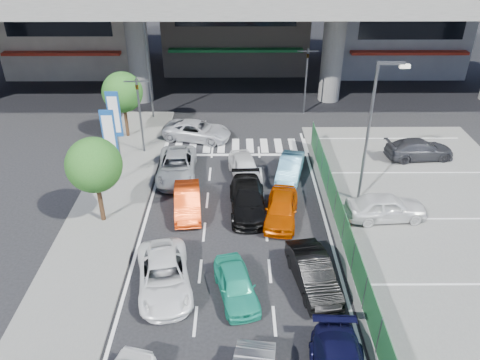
{
  "coord_description": "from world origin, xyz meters",
  "views": [
    {
      "loc": [
        0.13,
        -16.39,
        14.51
      ],
      "look_at": [
        0.26,
        4.54,
        2.2
      ],
      "focal_mm": 35.0,
      "sensor_mm": 36.0,
      "label": 1
    }
  ],
  "objects_px": {
    "traffic_light_right": "(307,65)",
    "taxi_orange_right": "(281,208)",
    "signboard_far": "(115,116)",
    "taxi_teal_mid": "(236,284)",
    "sedan_black_mid": "(248,199)",
    "parked_sedan_white": "(386,207)",
    "tree_near": "(94,165)",
    "crossing_wagon_silver": "(197,131)",
    "wagon_silver_front_left": "(177,166)",
    "traffic_light_left": "(138,98)",
    "hatch_black_mid_right": "(313,273)",
    "kei_truck_front_right": "(290,168)",
    "taxi_orange_left": "(187,201)",
    "traffic_cone": "(345,221)",
    "street_lamp_left": "(150,58)",
    "sedan_white_front_mid": "(245,168)",
    "tree_far": "(122,92)",
    "sedan_white_mid_left": "(164,276)",
    "parked_sedan_dgrey": "(419,149)",
    "signboard_near": "(110,137)",
    "street_lamp_right": "(373,123)"
  },
  "relations": [
    {
      "from": "signboard_near",
      "to": "sedan_black_mid",
      "type": "bearing_deg",
      "value": -20.8
    },
    {
      "from": "traffic_light_right",
      "to": "taxi_orange_right",
      "type": "bearing_deg",
      "value": -101.61
    },
    {
      "from": "signboard_far",
      "to": "wagon_silver_front_left",
      "type": "bearing_deg",
      "value": -28.93
    },
    {
      "from": "traffic_light_left",
      "to": "sedan_white_front_mid",
      "type": "height_order",
      "value": "traffic_light_left"
    },
    {
      "from": "tree_near",
      "to": "parked_sedan_white",
      "type": "xyz_separation_m",
      "value": [
        14.97,
        0.09,
        -2.6
      ]
    },
    {
      "from": "tree_far",
      "to": "sedan_white_front_mid",
      "type": "xyz_separation_m",
      "value": [
        8.38,
        -5.99,
        -2.7
      ]
    },
    {
      "from": "street_lamp_right",
      "to": "kei_truck_front_right",
      "type": "bearing_deg",
      "value": 144.9
    },
    {
      "from": "parked_sedan_white",
      "to": "parked_sedan_dgrey",
      "type": "bearing_deg",
      "value": -34.83
    },
    {
      "from": "signboard_far",
      "to": "taxi_orange_right",
      "type": "height_order",
      "value": "signboard_far"
    },
    {
      "from": "tree_near",
      "to": "traffic_cone",
      "type": "height_order",
      "value": "tree_near"
    },
    {
      "from": "signboard_far",
      "to": "taxi_orange_left",
      "type": "xyz_separation_m",
      "value": [
        5.0,
        -6.11,
        -2.42
      ]
    },
    {
      "from": "sedan_black_mid",
      "to": "wagon_silver_front_left",
      "type": "height_order",
      "value": "same"
    },
    {
      "from": "signboard_far",
      "to": "taxi_teal_mid",
      "type": "relative_size",
      "value": 1.28
    },
    {
      "from": "taxi_teal_mid",
      "to": "sedan_black_mid",
      "type": "relative_size",
      "value": 0.77
    },
    {
      "from": "traffic_light_left",
      "to": "kei_truck_front_right",
      "type": "distance_m",
      "value": 10.65
    },
    {
      "from": "sedan_white_mid_left",
      "to": "crossing_wagon_silver",
      "type": "bearing_deg",
      "value": 77.9
    },
    {
      "from": "street_lamp_right",
      "to": "crossing_wagon_silver",
      "type": "bearing_deg",
      "value": 140.78
    },
    {
      "from": "sedan_black_mid",
      "to": "parked_sedan_white",
      "type": "height_order",
      "value": "parked_sedan_white"
    },
    {
      "from": "traffic_light_left",
      "to": "hatch_black_mid_right",
      "type": "relative_size",
      "value": 1.24
    },
    {
      "from": "street_lamp_left",
      "to": "taxi_orange_right",
      "type": "height_order",
      "value": "street_lamp_left"
    },
    {
      "from": "tree_far",
      "to": "sedan_white_mid_left",
      "type": "distance_m",
      "value": 16.47
    },
    {
      "from": "parked_sedan_dgrey",
      "to": "street_lamp_right",
      "type": "bearing_deg",
      "value": 129.92
    },
    {
      "from": "kei_truck_front_right",
      "to": "taxi_orange_right",
      "type": "bearing_deg",
      "value": -87.39
    },
    {
      "from": "signboard_near",
      "to": "tree_near",
      "type": "height_order",
      "value": "tree_near"
    },
    {
      "from": "traffic_light_left",
      "to": "signboard_far",
      "type": "xyz_separation_m",
      "value": [
        -1.4,
        -1.01,
        -0.87
      ]
    },
    {
      "from": "street_lamp_left",
      "to": "tree_near",
      "type": "bearing_deg",
      "value": -92.76
    },
    {
      "from": "tree_near",
      "to": "crossing_wagon_silver",
      "type": "relative_size",
      "value": 1.0
    },
    {
      "from": "street_lamp_left",
      "to": "parked_sedan_white",
      "type": "xyz_separation_m",
      "value": [
        14.29,
        -13.91,
        -3.99
      ]
    },
    {
      "from": "signboard_near",
      "to": "sedan_black_mid",
      "type": "xyz_separation_m",
      "value": [
        7.88,
        -2.99,
        -2.37
      ]
    },
    {
      "from": "traffic_light_right",
      "to": "hatch_black_mid_right",
      "type": "distance_m",
      "value": 20.28
    },
    {
      "from": "traffic_light_left",
      "to": "wagon_silver_front_left",
      "type": "xyz_separation_m",
      "value": [
        2.59,
        -3.21,
        -3.25
      ]
    },
    {
      "from": "sedan_black_mid",
      "to": "traffic_cone",
      "type": "height_order",
      "value": "sedan_black_mid"
    },
    {
      "from": "street_lamp_left",
      "to": "parked_sedan_dgrey",
      "type": "distance_m",
      "value": 20.11
    },
    {
      "from": "traffic_cone",
      "to": "hatch_black_mid_right",
      "type": "bearing_deg",
      "value": -118.21
    },
    {
      "from": "sedan_white_front_mid",
      "to": "parked_sedan_white",
      "type": "xyz_separation_m",
      "value": [
        7.39,
        -4.42,
        0.09
      ]
    },
    {
      "from": "signboard_far",
      "to": "kei_truck_front_right",
      "type": "xyz_separation_m",
      "value": [
        10.96,
        -2.32,
        -2.44
      ]
    },
    {
      "from": "taxi_orange_left",
      "to": "sedan_white_front_mid",
      "type": "xyz_separation_m",
      "value": [
        3.18,
        3.63,
        0.04
      ]
    },
    {
      "from": "street_lamp_right",
      "to": "parked_sedan_dgrey",
      "type": "height_order",
      "value": "street_lamp_right"
    },
    {
      "from": "kei_truck_front_right",
      "to": "taxi_orange_left",
      "type": "bearing_deg",
      "value": -133.5
    },
    {
      "from": "signboard_near",
      "to": "hatch_black_mid_right",
      "type": "distance_m",
      "value": 14.06
    },
    {
      "from": "signboard_near",
      "to": "taxi_orange_left",
      "type": "height_order",
      "value": "signboard_near"
    },
    {
      "from": "wagon_silver_front_left",
      "to": "hatch_black_mid_right",
      "type": "bearing_deg",
      "value": -56.47
    },
    {
      "from": "street_lamp_left",
      "to": "hatch_black_mid_right",
      "type": "relative_size",
      "value": 1.91
    },
    {
      "from": "traffic_light_right",
      "to": "wagon_silver_front_left",
      "type": "bearing_deg",
      "value": -131.74
    },
    {
      "from": "tree_near",
      "to": "taxi_teal_mid",
      "type": "relative_size",
      "value": 1.31
    },
    {
      "from": "street_lamp_left",
      "to": "hatch_black_mid_right",
      "type": "bearing_deg",
      "value": -62.75
    },
    {
      "from": "tree_near",
      "to": "wagon_silver_front_left",
      "type": "relative_size",
      "value": 0.97
    },
    {
      "from": "sedan_black_mid",
      "to": "traffic_cone",
      "type": "distance_m",
      "value": 5.3
    },
    {
      "from": "sedan_white_front_mid",
      "to": "parked_sedan_dgrey",
      "type": "distance_m",
      "value": 11.76
    },
    {
      "from": "sedan_black_mid",
      "to": "taxi_orange_right",
      "type": "bearing_deg",
      "value": -28.58
    }
  ]
}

